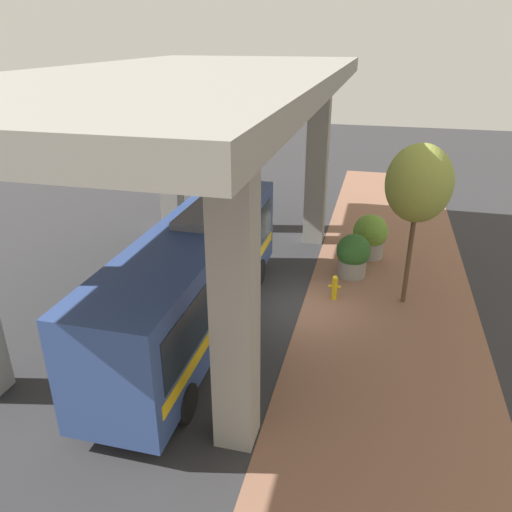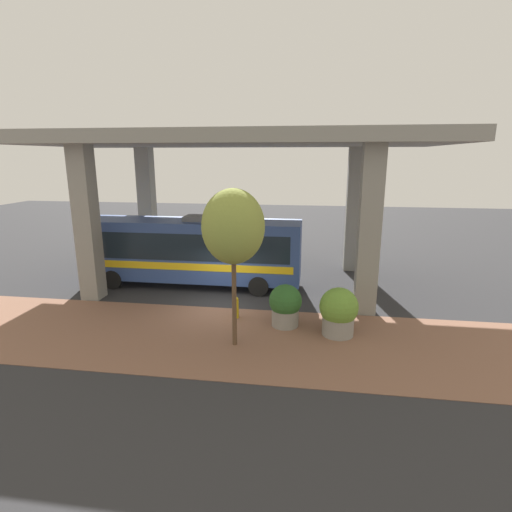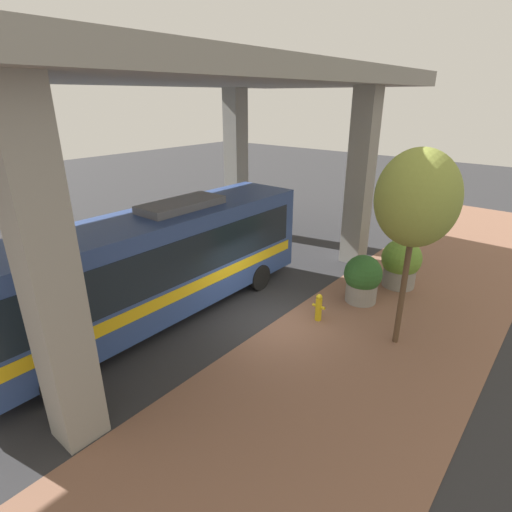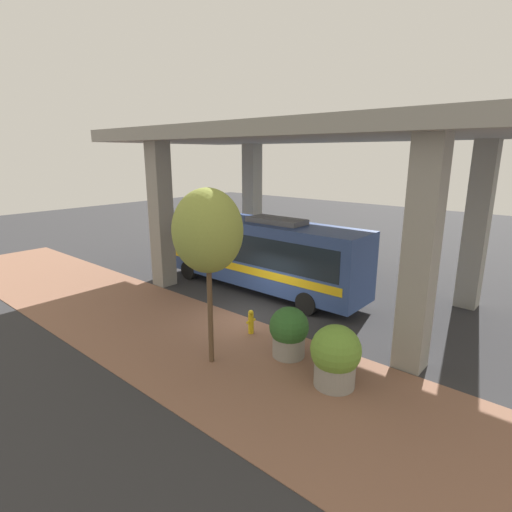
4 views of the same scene
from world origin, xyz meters
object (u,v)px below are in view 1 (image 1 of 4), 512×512
(planter_middle, at_px, (353,255))
(street_tree_near, at_px, (419,184))
(fire_hydrant, at_px, (335,287))
(bus, at_px, (195,274))
(planter_front, at_px, (370,236))

(planter_middle, xyz_separation_m, street_tree_near, (-1.97, 1.70, 3.50))
(street_tree_near, bearing_deg, fire_hydrant, 9.71)
(bus, xyz_separation_m, planter_front, (-5.15, -7.34, -1.08))
(bus, xyz_separation_m, street_tree_near, (-6.55, -3.56, 2.35))
(planter_front, height_order, planter_middle, planter_front)
(fire_hydrant, height_order, street_tree_near, street_tree_near)
(planter_front, bearing_deg, bus, 54.97)
(bus, bearing_deg, street_tree_near, -151.51)
(bus, distance_m, street_tree_near, 7.82)
(bus, height_order, street_tree_near, street_tree_near)
(fire_hydrant, height_order, planter_front, planter_front)
(planter_front, xyz_separation_m, street_tree_near, (-1.40, 3.79, 3.43))
(bus, distance_m, planter_middle, 7.07)
(bus, height_order, planter_front, bus)
(planter_front, bearing_deg, planter_middle, 74.78)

